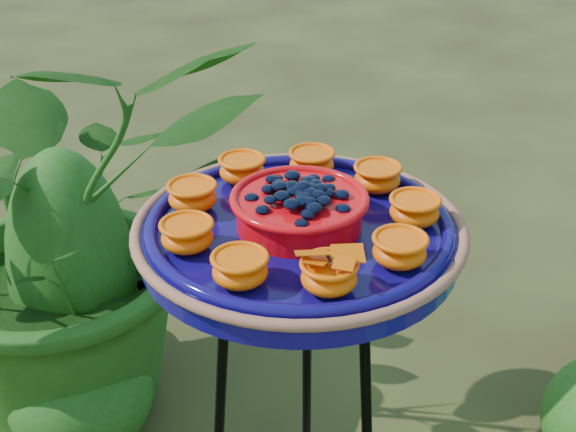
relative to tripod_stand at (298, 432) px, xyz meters
name	(u,v)px	position (x,y,z in m)	size (l,w,h in m)	color
tripod_stand	(298,432)	(0.00, 0.00, 0.00)	(0.32, 0.33, 0.81)	black
feeder_dish	(299,227)	(0.00, 0.00, 0.35)	(0.44, 0.44, 0.10)	#0E0759
shrub_back_left	(66,227)	(-0.53, 0.61, -0.02)	(0.85, 0.74, 0.94)	#1F4913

